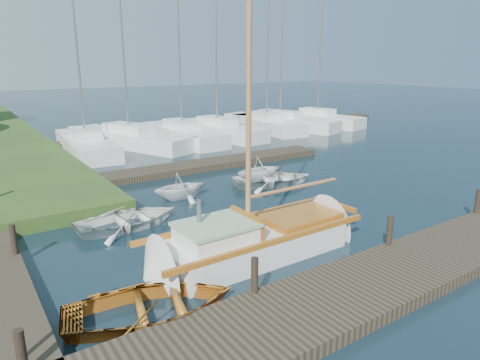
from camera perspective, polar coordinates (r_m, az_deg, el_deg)
ground at (r=14.94m, az=0.00°, el=-4.44°), size 160.00×160.00×0.00m
near_dock at (r=10.86m, az=18.46°, el=-12.41°), size 18.00×2.20×0.30m
far_dock at (r=21.23m, az=-5.35°, el=1.93°), size 14.00×1.60×0.30m
pontoon at (r=33.28m, az=-1.15°, el=6.89°), size 30.00×1.60×0.30m
mooring_post_0 at (r=7.96m, az=-27.15°, el=-19.80°), size 0.16×0.16×0.80m
mooring_post_1 at (r=9.32m, az=1.96°, el=-12.56°), size 0.16×0.16×0.80m
mooring_post_2 at (r=12.29m, az=19.33°, el=-6.35°), size 0.16×0.16×0.80m
mooring_post_3 at (r=15.98m, az=29.12°, el=-2.48°), size 0.16×0.16×0.80m
mooring_post_4 at (r=12.47m, az=-27.96°, el=-7.01°), size 0.16×0.16×0.80m
sailboat at (r=11.79m, az=2.53°, el=-8.24°), size 7.17×2.07×9.83m
dinghy at (r=9.25m, az=-11.77°, el=-15.56°), size 3.96×3.22×0.72m
tender_a at (r=14.11m, az=-14.70°, el=-4.72°), size 3.32×2.40×0.68m
tender_b at (r=16.56m, az=-7.92°, el=-0.56°), size 2.22×1.95×1.12m
tender_c at (r=18.30m, az=4.38°, el=0.43°), size 4.04×3.41×0.72m
tender_d at (r=18.87m, az=2.73°, el=1.68°), size 2.40×2.10×1.21m
marina_boat_0 at (r=26.41m, az=-19.85°, el=4.66°), size 2.76×8.39×10.56m
marina_boat_1 at (r=27.71m, az=-14.57°, el=5.53°), size 5.45×9.62×9.62m
marina_boat_2 at (r=28.72m, az=-7.73°, el=6.25°), size 2.41×8.51×11.69m
marina_boat_3 at (r=30.16m, az=-3.06°, el=6.83°), size 3.35×8.52×13.20m
marina_boat_4 at (r=33.25m, az=3.56°, el=7.59°), size 3.20×8.41×11.15m
marina_boat_5 at (r=34.50m, az=5.33°, el=7.84°), size 5.06×9.92×11.91m
marina_boat_6 at (r=36.57m, az=10.25°, el=8.08°), size 3.88×8.15×9.85m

